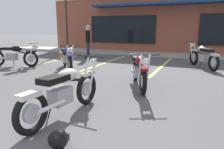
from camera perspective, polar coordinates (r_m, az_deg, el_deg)
The scene contains 13 objects.
ground_plane at distance 4.64m, azimuth 3.05°, elevation -6.93°, with size 80.00×80.00×0.00m, color #515154.
sidewalk_kerb at distance 12.66m, azimuth 16.07°, elevation 5.10°, with size 22.00×1.80×0.14m, color #A8A59E.
brick_storefront_building at distance 16.12m, azimuth 18.06°, elevation 12.72°, with size 16.77×6.79×3.68m.
painted_stall_lines at distance 9.13m, azimuth 13.25°, elevation 2.28°, with size 10.19×4.80×0.01m.
motorcycle_foreground_classic at distance 3.80m, azimuth -12.55°, elevation -4.25°, with size 0.66×2.11×0.98m.
motorcycle_red_sportbike at distance 9.52m, azimuth -24.55°, elevation 4.69°, with size 2.07×0.92×0.98m.
motorcycle_black_cruiser at distance 5.63m, azimuth 7.21°, elevation 1.28°, with size 1.12×1.99×0.98m.
motorcycle_silver_naked at distance 8.17m, azimuth -11.88°, elevation 4.48°, with size 1.59×1.71×0.98m.
motorcycle_blue_standard at distance 9.09m, azimuth 22.99°, elevation 4.53°, with size 1.31×1.89×0.98m.
person_in_shorts_foreground at distance 11.01m, azimuth -6.41°, elevation 9.12°, with size 0.40×0.57×1.68m.
helmet_on_pavement at distance 2.94m, azimuth -14.08°, elevation -16.36°, with size 0.26×0.26×0.26m.
traffic_cone at distance 11.25m, azimuth -13.26°, elevation 5.40°, with size 0.34×0.34×0.53m.
parking_lot_lamp_post at distance 13.82m, azimuth -12.48°, elevation 18.61°, with size 0.24×0.76×4.83m.
Camera 1 is at (1.47, -0.16, 1.51)m, focal length 34.44 mm.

